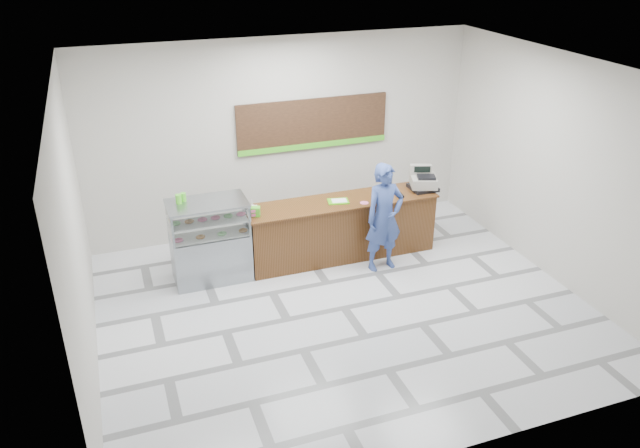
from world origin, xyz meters
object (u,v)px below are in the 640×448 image
object	(u,v)px
display_case	(210,240)
customer	(384,218)
sales_counter	(341,228)
serving_tray	(338,201)
cash_register	(423,181)

from	to	relation	value
display_case	customer	xyz separation A→B (m)	(2.72, -0.61, 0.23)
sales_counter	customer	bearing A→B (deg)	-50.49
serving_tray	customer	xyz separation A→B (m)	(0.57, -0.58, -0.13)
sales_counter	customer	size ratio (longest dim) A/B	1.80
sales_counter	cash_register	size ratio (longest dim) A/B	5.77
display_case	serving_tray	bearing A→B (deg)	-0.79
cash_register	serving_tray	bearing A→B (deg)	-160.27
serving_tray	sales_counter	bearing A→B (deg)	35.21
serving_tray	customer	bearing A→B (deg)	-33.35
cash_register	sales_counter	bearing A→B (deg)	-161.38
display_case	customer	world-z (taller)	customer
sales_counter	display_case	size ratio (longest dim) A/B	2.45
display_case	customer	size ratio (longest dim) A/B	0.73
sales_counter	customer	distance (m)	0.88
cash_register	customer	bearing A→B (deg)	-130.10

